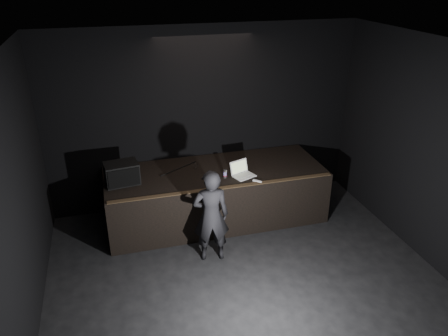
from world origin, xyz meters
name	(u,v)px	position (x,y,z in m)	size (l,w,h in m)	color
ground	(265,317)	(0.00, 0.00, 0.00)	(7.00, 7.00, 0.00)	black
room_walls	(271,188)	(0.00, 0.00, 2.02)	(6.10, 7.10, 3.52)	black
stage_riser	(215,194)	(0.00, 2.73, 0.50)	(4.00, 1.50, 1.00)	black
riser_lip	(225,187)	(0.00, 2.02, 1.01)	(3.92, 0.10, 0.01)	brown
stage_monitor	(122,173)	(-1.67, 2.66, 1.19)	(0.61, 0.48, 0.38)	black
cable	(178,169)	(-0.64, 2.96, 1.01)	(0.02, 0.02, 0.86)	black
laptop	(242,172)	(0.41, 2.41, 1.07)	(0.46, 0.44, 0.25)	white
beer_can	(225,174)	(0.09, 2.39, 1.08)	(0.07, 0.07, 0.16)	silver
plastic_cup	(196,166)	(-0.33, 2.90, 1.05)	(0.08, 0.08, 0.10)	white
wii_remote	(257,181)	(0.59, 2.08, 1.02)	(0.04, 0.16, 0.03)	white
person	(211,216)	(-0.38, 1.52, 0.80)	(0.58, 0.38, 1.60)	black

